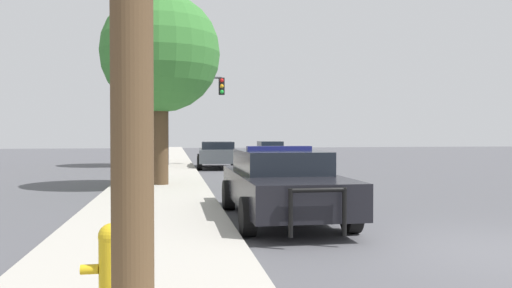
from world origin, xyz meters
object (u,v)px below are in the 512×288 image
Objects in this scene: traffic_light at (191,101)px; tree_sidewalk_near at (161,54)px; police_car at (281,182)px; car_background_oncoming at (270,149)px; fire_hydrant at (111,265)px; car_background_midblock at (217,154)px; tree_sidewalk_mid at (151,68)px.

traffic_light is 10.14m from tree_sidewalk_near.
car_background_oncoming is at bearing -100.48° from police_car.
fire_hydrant is at bearing -90.89° from tree_sidewalk_near.
traffic_light is at bearing 82.50° from tree_sidewalk_near.
fire_hydrant is 21.80m from traffic_light.
car_background_midblock is 0.65× the size of tree_sidewalk_mid.
traffic_light is 9.74m from car_background_oncoming.
police_car is 7.64m from tree_sidewalk_near.
tree_sidewalk_near is (-1.32, -10.02, 0.85)m from traffic_light.
tree_sidewalk_mid reaches higher than traffic_light.
tree_sidewalk_mid is at bearing 93.98° from tree_sidewalk_near.
traffic_light reaches higher than fire_hydrant.
car_background_midblock is (0.05, 15.36, -0.02)m from police_car.
police_car is 16.56m from traffic_light.
tree_sidewalk_near reaches higher than traffic_light.
police_car reaches higher than car_background_oncoming.
car_background_midblock is at bearing 74.00° from tree_sidewalk_near.
car_background_midblock reaches higher than fire_hydrant.
car_background_midblock is 0.75× the size of tree_sidewalk_near.
car_background_oncoming reaches higher than fire_hydrant.
tree_sidewalk_mid reaches higher than fire_hydrant.
fire_hydrant is at bearing 77.40° from car_background_oncoming.
car_background_oncoming is (5.68, 7.42, -2.77)m from traffic_light.
fire_hydrant is at bearing -94.54° from car_background_midblock.
car_background_oncoming is at bearing 68.14° from tree_sidewalk_near.
tree_sidewalk_mid is (-0.74, 10.60, 0.90)m from tree_sidewalk_near.
car_background_oncoming is 9.44m from car_background_midblock.
fire_hydrant is 12.13m from tree_sidewalk_near.
tree_sidewalk_near is 10.67m from tree_sidewalk_mid.
car_background_midblock is 5.77m from tree_sidewalk_mid.
tree_sidewalk_near is 0.87× the size of tree_sidewalk_mid.
tree_sidewalk_mid is at bearing -78.83° from police_car.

